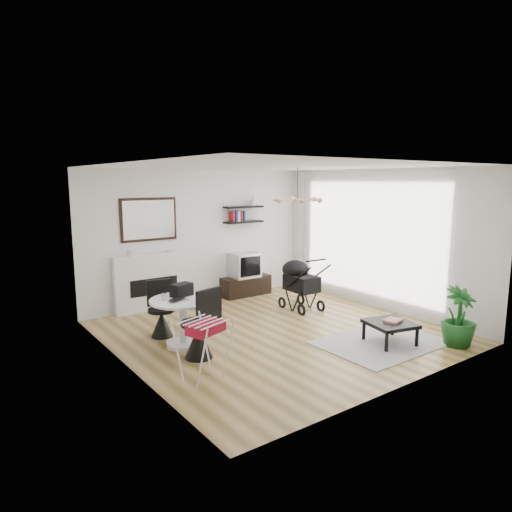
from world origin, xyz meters
TOP-DOWN VIEW (x-y plane):
  - floor at (0.00, 0.00)m, footprint 5.00×5.00m
  - ceiling at (0.00, 0.00)m, footprint 5.00×5.00m
  - wall_back at (0.00, 2.50)m, footprint 5.00×0.00m
  - wall_left at (-2.50, 0.00)m, footprint 0.00×5.00m
  - wall_right at (2.50, 0.00)m, footprint 0.00×5.00m
  - sheer_curtain at (2.40, 0.20)m, footprint 0.04×3.60m
  - fireplace at (-1.10, 2.42)m, footprint 1.50×0.17m
  - shelf_lower at (1.00, 2.37)m, footprint 0.90×0.25m
  - shelf_upper at (1.00, 2.37)m, footprint 0.90×0.25m
  - pendant_lamp at (0.70, 0.30)m, footprint 0.90×0.90m
  - tv_console at (1.00, 2.29)m, footprint 1.12×0.39m
  - crt_tv at (0.94, 2.29)m, footprint 0.61×0.53m
  - dining_table at (-1.52, 0.32)m, footprint 1.00×1.00m
  - laptop at (-1.59, 0.26)m, footprint 0.41×0.36m
  - black_bag at (-1.45, 0.49)m, footprint 0.37×0.27m
  - newspaper at (-1.33, 0.18)m, footprint 0.34×0.28m
  - drinking_glass at (-1.77, 0.44)m, footprint 0.06×0.06m
  - chair_far at (-1.61, 0.91)m, footprint 0.46×0.47m
  - chair_near at (-1.56, -0.26)m, footprint 0.52×0.54m
  - drying_rack at (-1.90, -0.97)m, footprint 0.66×0.64m
  - stroller at (1.25, 0.82)m, footprint 0.56×0.89m
  - rug at (1.02, -1.36)m, footprint 1.92×1.39m
  - coffee_table at (1.08, -1.46)m, footprint 0.78×0.78m
  - magazines at (1.11, -1.48)m, footprint 0.31×0.26m
  - potted_plant at (1.84, -2.12)m, footprint 0.56×0.56m

SIDE VIEW (x-z plane):
  - floor at x=0.00m, z-range 0.00..0.00m
  - rug at x=1.02m, z-range 0.00..0.01m
  - tv_console at x=1.00m, z-range 0.00..0.42m
  - chair_far at x=-1.61m, z-range -0.17..0.73m
  - coffee_table at x=1.08m, z-range 0.14..0.48m
  - chair_near at x=-1.56m, z-range -0.19..0.84m
  - magazines at x=1.11m, z-range 0.35..0.38m
  - drying_rack at x=-1.90m, z-range 0.02..0.82m
  - potted_plant at x=1.84m, z-range 0.00..0.91m
  - stroller at x=1.25m, z-range -0.08..0.98m
  - dining_table at x=-1.52m, z-range 0.12..0.84m
  - crt_tv at x=0.94m, z-range 0.42..0.95m
  - fireplace at x=-1.10m, z-range -0.39..1.77m
  - newspaper at x=-1.33m, z-range 0.73..0.74m
  - laptop at x=-1.59m, z-range 0.73..0.76m
  - drinking_glass at x=-1.77m, z-range 0.73..0.84m
  - black_bag at x=-1.45m, z-range 0.73..0.92m
  - wall_back at x=0.00m, z-range -1.15..3.85m
  - wall_left at x=-2.50m, z-range -1.15..3.85m
  - wall_right at x=2.50m, z-range -1.15..3.85m
  - sheer_curtain at x=2.40m, z-range 0.05..2.65m
  - shelf_lower at x=1.00m, z-range 1.58..1.62m
  - shelf_upper at x=1.00m, z-range 1.90..1.94m
  - pendant_lamp at x=0.70m, z-range 2.10..2.20m
  - ceiling at x=0.00m, z-range 2.70..2.70m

